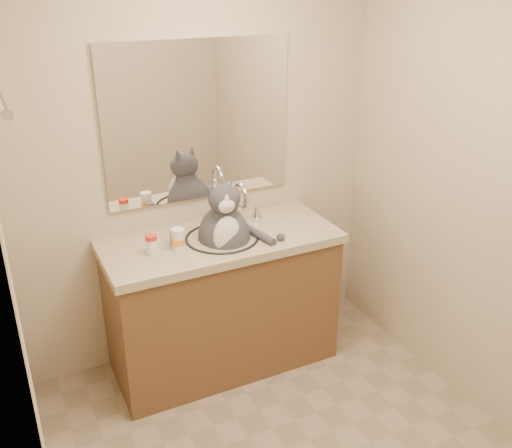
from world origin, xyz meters
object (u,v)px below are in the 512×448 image
at_px(pill_bottle_redcap, 151,244).
at_px(pill_bottle_orange, 178,240).
at_px(cat, 225,234).
at_px(grey_canister, 174,237).

xyz_separation_m(pill_bottle_redcap, pill_bottle_orange, (0.14, -0.01, 0.00)).
height_order(cat, pill_bottle_redcap, cat).
bearing_deg(pill_bottle_orange, grey_canister, 87.51).
bearing_deg(pill_bottle_orange, pill_bottle_redcap, 175.44).
distance_m(pill_bottle_orange, grey_canister, 0.08).
xyz_separation_m(pill_bottle_redcap, grey_canister, (0.15, 0.06, -0.01)).
distance_m(pill_bottle_redcap, pill_bottle_orange, 0.14).
bearing_deg(grey_canister, pill_bottle_orange, -92.49).
xyz_separation_m(cat, grey_canister, (-0.27, 0.06, 0.01)).
xyz_separation_m(pill_bottle_orange, grey_canister, (0.00, 0.07, -0.02)).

